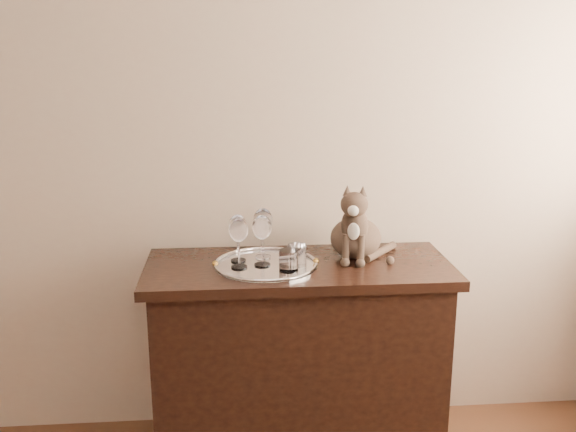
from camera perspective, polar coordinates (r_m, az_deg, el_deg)
name	(u,v)px	position (r m, az deg, el deg)	size (l,w,h in m)	color
wall_back	(147,128)	(2.72, -12.46, 7.62)	(4.00, 0.10, 2.70)	#C6AA94
sideboard	(298,363)	(2.69, 0.91, -12.90)	(1.20, 0.50, 0.85)	black
tray	(266,266)	(2.49, -1.97, -4.45)	(0.40, 0.40, 0.01)	silver
wine_glass_a	(238,238)	(2.51, -4.48, -1.97)	(0.07, 0.07, 0.19)	silver
wine_glass_b	(263,233)	(2.54, -2.24, -1.53)	(0.08, 0.08, 0.20)	white
wine_glass_c	(239,243)	(2.43, -4.40, -2.40)	(0.07, 0.07, 0.20)	silver
wine_glass_d	(262,240)	(2.45, -2.32, -2.18)	(0.08, 0.08, 0.20)	white
tumbler_a	(289,260)	(2.41, 0.05, -3.98)	(0.07, 0.07, 0.08)	white
tumbler_c	(297,255)	(2.47, 0.80, -3.51)	(0.07, 0.07, 0.08)	silver
cat	(356,219)	(2.58, 6.09, -0.25)	(0.31, 0.29, 0.32)	#493A2C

